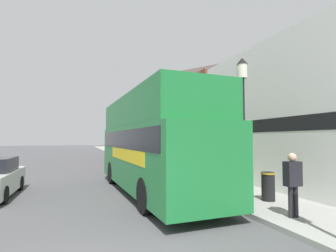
{
  "coord_description": "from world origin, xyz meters",
  "views": [
    {
      "loc": [
        -0.01,
        -3.99,
        2.23
      ],
      "look_at": [
        3.4,
        5.74,
        2.74
      ],
      "focal_mm": 28.0,
      "sensor_mm": 36.0,
      "label": 1
    }
  ],
  "objects_px": {
    "pedestrian_second": "(293,178)",
    "tour_bus": "(151,150)",
    "lamp_post_nearest": "(243,103)",
    "parked_car_ahead_of_bus": "(129,162)",
    "lamp_post_second": "(165,117)",
    "litter_bin": "(268,185)"
  },
  "relations": [
    {
      "from": "pedestrian_second",
      "to": "lamp_post_nearest",
      "type": "height_order",
      "value": "lamp_post_nearest"
    },
    {
      "from": "tour_bus",
      "to": "lamp_post_second",
      "type": "relative_size",
      "value": 1.95
    },
    {
      "from": "pedestrian_second",
      "to": "lamp_post_nearest",
      "type": "relative_size",
      "value": 0.36
    },
    {
      "from": "tour_bus",
      "to": "litter_bin",
      "type": "xyz_separation_m",
      "value": [
        3.24,
        -3.27,
        -1.12
      ]
    },
    {
      "from": "parked_car_ahead_of_bus",
      "to": "lamp_post_second",
      "type": "xyz_separation_m",
      "value": [
        1.52,
        -3.44,
        2.91
      ]
    },
    {
      "from": "pedestrian_second",
      "to": "litter_bin",
      "type": "relative_size",
      "value": 1.78
    },
    {
      "from": "parked_car_ahead_of_bus",
      "to": "litter_bin",
      "type": "relative_size",
      "value": 4.36
    },
    {
      "from": "parked_car_ahead_of_bus",
      "to": "lamp_post_nearest",
      "type": "distance_m",
      "value": 11.77
    },
    {
      "from": "pedestrian_second",
      "to": "tour_bus",
      "type": "bearing_deg",
      "value": 116.73
    },
    {
      "from": "lamp_post_nearest",
      "to": "pedestrian_second",
      "type": "bearing_deg",
      "value": -73.13
    },
    {
      "from": "pedestrian_second",
      "to": "lamp_post_second",
      "type": "height_order",
      "value": "lamp_post_second"
    },
    {
      "from": "parked_car_ahead_of_bus",
      "to": "lamp_post_second",
      "type": "bearing_deg",
      "value": -62.85
    },
    {
      "from": "pedestrian_second",
      "to": "lamp_post_nearest",
      "type": "bearing_deg",
      "value": 106.87
    },
    {
      "from": "tour_bus",
      "to": "lamp_post_nearest",
      "type": "distance_m",
      "value": 4.41
    },
    {
      "from": "pedestrian_second",
      "to": "lamp_post_second",
      "type": "xyz_separation_m",
      "value": [
        -0.41,
        9.44,
        2.37
      ]
    },
    {
      "from": "tour_bus",
      "to": "lamp_post_nearest",
      "type": "xyz_separation_m",
      "value": [
        2.08,
        -3.53,
        1.63
      ]
    },
    {
      "from": "lamp_post_second",
      "to": "litter_bin",
      "type": "distance_m",
      "value": 8.25
    },
    {
      "from": "tour_bus",
      "to": "parked_car_ahead_of_bus",
      "type": "height_order",
      "value": "tour_bus"
    },
    {
      "from": "lamp_post_second",
      "to": "litter_bin",
      "type": "bearing_deg",
      "value": -81.77
    },
    {
      "from": "parked_car_ahead_of_bus",
      "to": "lamp_post_nearest",
      "type": "relative_size",
      "value": 0.89
    },
    {
      "from": "pedestrian_second",
      "to": "lamp_post_nearest",
      "type": "distance_m",
      "value": 2.74
    },
    {
      "from": "lamp_post_nearest",
      "to": "lamp_post_second",
      "type": "height_order",
      "value": "lamp_post_second"
    }
  ]
}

